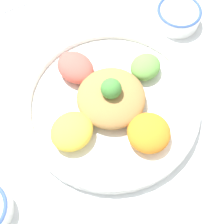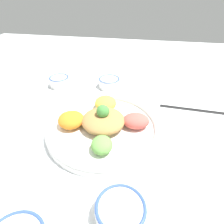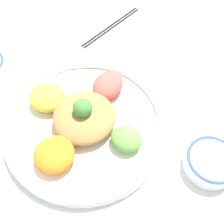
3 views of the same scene
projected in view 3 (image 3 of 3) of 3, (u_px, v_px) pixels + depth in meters
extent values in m
plane|color=white|center=(86.00, 134.00, 0.61)|extent=(2.40, 2.40, 0.00)
cylinder|color=white|center=(85.00, 125.00, 0.61)|extent=(0.37, 0.37, 0.02)
torus|color=white|center=(85.00, 121.00, 0.60)|extent=(0.37, 0.37, 0.02)
ellipsoid|color=#E55B51|center=(108.00, 85.00, 0.63)|extent=(0.08, 0.10, 0.05)
ellipsoid|color=yellow|center=(46.00, 98.00, 0.61)|extent=(0.10, 0.09, 0.04)
ellipsoid|color=orange|center=(56.00, 156.00, 0.53)|extent=(0.10, 0.10, 0.05)
ellipsoid|color=#6BAD4C|center=(126.00, 139.00, 0.56)|extent=(0.08, 0.07, 0.04)
ellipsoid|color=#AD7F47|center=(84.00, 117.00, 0.58)|extent=(0.14, 0.14, 0.05)
sphere|color=#478E3D|center=(83.00, 108.00, 0.55)|extent=(0.04, 0.04, 0.04)
cylinder|color=white|center=(210.00, 163.00, 0.55)|extent=(0.11, 0.11, 0.04)
torus|color=#38569E|center=(213.00, 159.00, 0.53)|extent=(0.11, 0.11, 0.01)
cylinder|color=#5B3319|center=(213.00, 160.00, 0.53)|extent=(0.09, 0.09, 0.00)
cylinder|color=black|center=(110.00, 25.00, 0.81)|extent=(0.02, 0.25, 0.01)
cylinder|color=black|center=(113.00, 27.00, 0.81)|extent=(0.02, 0.25, 0.01)
cube|color=silver|center=(164.00, 38.00, 0.78)|extent=(0.08, 0.02, 0.01)
ellipsoid|color=silver|center=(179.00, 48.00, 0.76)|extent=(0.05, 0.04, 0.01)
cube|color=silver|center=(213.00, 137.00, 0.60)|extent=(0.07, 0.07, 0.01)
ellipsoid|color=silver|center=(205.00, 113.00, 0.64)|extent=(0.07, 0.07, 0.01)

